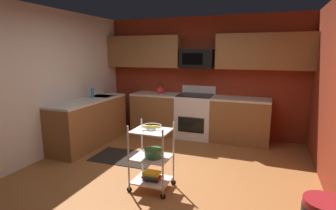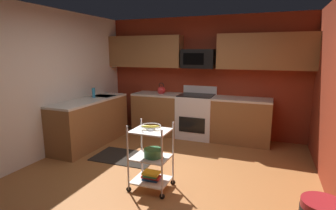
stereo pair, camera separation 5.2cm
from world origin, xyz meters
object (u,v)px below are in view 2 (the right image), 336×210
(fruit_bowl, at_px, (151,127))
(oven_range, at_px, (196,116))
(rolling_cart, at_px, (151,157))
(book_stack, at_px, (151,176))
(dish_soap_bottle, at_px, (94,93))
(kettle, at_px, (161,90))
(mixing_bowl_large, at_px, (153,153))
(microwave, at_px, (199,59))

(fruit_bowl, bearing_deg, oven_range, 91.32)
(rolling_cart, height_order, book_stack, rolling_cart)
(rolling_cart, height_order, fruit_bowl, rolling_cart)
(dish_soap_bottle, bearing_deg, kettle, 43.50)
(oven_range, distance_m, fruit_bowl, 2.46)
(mixing_bowl_large, relative_size, book_stack, 0.98)
(oven_range, distance_m, mixing_bowl_large, 2.43)
(mixing_bowl_large, distance_m, kettle, 2.63)
(oven_range, xyz_separation_m, rolling_cart, (0.06, -2.43, -0.03))
(oven_range, distance_m, dish_soap_bottle, 2.22)
(dish_soap_bottle, bearing_deg, fruit_bowl, -35.70)
(kettle, bearing_deg, mixing_bowl_large, -69.56)
(fruit_bowl, distance_m, mixing_bowl_large, 0.36)
(oven_range, relative_size, kettle, 4.17)
(mixing_bowl_large, relative_size, kettle, 0.95)
(microwave, xyz_separation_m, rolling_cart, (0.06, -2.53, -1.25))
(microwave, xyz_separation_m, fruit_bowl, (0.06, -2.53, -0.82))
(oven_range, bearing_deg, book_stack, -88.68)
(mixing_bowl_large, xyz_separation_m, dish_soap_bottle, (-1.98, 1.40, 0.50))
(book_stack, bearing_deg, microwave, 91.28)
(microwave, bearing_deg, kettle, -172.44)
(microwave, relative_size, dish_soap_bottle, 3.50)
(microwave, relative_size, mixing_bowl_large, 2.78)
(rolling_cart, distance_m, mixing_bowl_large, 0.07)
(book_stack, relative_size, kettle, 0.97)
(kettle, bearing_deg, fruit_bowl, -70.18)
(rolling_cart, distance_m, kettle, 2.63)
(mixing_bowl_large, xyz_separation_m, kettle, (-0.90, 2.42, 0.48))
(microwave, relative_size, kettle, 2.65)
(fruit_bowl, distance_m, book_stack, 0.69)
(oven_range, height_order, book_stack, oven_range)
(oven_range, bearing_deg, dish_soap_bottle, -151.56)
(kettle, bearing_deg, oven_range, 0.27)
(fruit_bowl, height_order, book_stack, fruit_bowl)
(rolling_cart, bearing_deg, book_stack, 180.00)
(book_stack, bearing_deg, oven_range, 91.32)
(oven_range, bearing_deg, kettle, -179.73)
(microwave, distance_m, dish_soap_bottle, 2.31)
(mixing_bowl_large, bearing_deg, book_stack, -180.00)
(oven_range, height_order, fruit_bowl, oven_range)
(rolling_cart, bearing_deg, kettle, 109.82)
(book_stack, xyz_separation_m, dish_soap_bottle, (-1.95, 1.40, 0.84))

